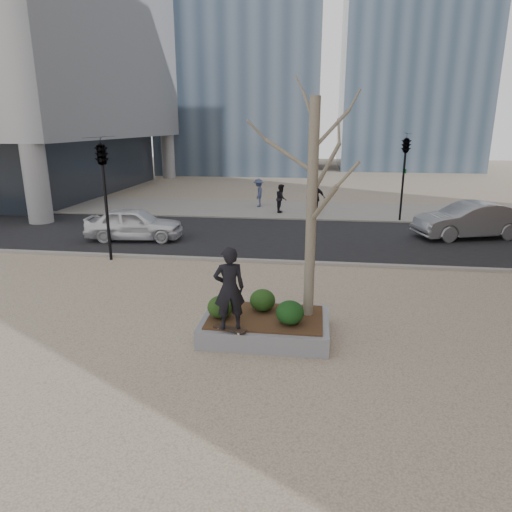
# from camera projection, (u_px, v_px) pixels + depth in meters

# --- Properties ---
(ground) EXTENTS (120.00, 120.00, 0.00)m
(ground) POSITION_uv_depth(u_px,v_px,m) (225.00, 333.00, 11.14)
(ground) COLOR tan
(ground) RESTS_ON ground
(street) EXTENTS (60.00, 8.00, 0.02)m
(street) POSITION_uv_depth(u_px,v_px,m) (269.00, 237.00, 20.66)
(street) COLOR black
(street) RESTS_ON ground
(far_sidewalk) EXTENTS (60.00, 6.00, 0.02)m
(far_sidewalk) POSITION_uv_depth(u_px,v_px,m) (281.00, 209.00, 27.33)
(far_sidewalk) COLOR gray
(far_sidewalk) RESTS_ON ground
(planter) EXTENTS (3.00, 2.00, 0.45)m
(planter) POSITION_uv_depth(u_px,v_px,m) (265.00, 327.00, 10.95)
(planter) COLOR gray
(planter) RESTS_ON ground
(planter_mulch) EXTENTS (2.70, 1.70, 0.04)m
(planter_mulch) POSITION_uv_depth(u_px,v_px,m) (266.00, 317.00, 10.88)
(planter_mulch) COLOR #382314
(planter_mulch) RESTS_ON planter
(sycamore_tree) EXTENTS (2.80, 2.80, 6.60)m
(sycamore_tree) POSITION_uv_depth(u_px,v_px,m) (313.00, 176.00, 10.12)
(sycamore_tree) COLOR gray
(sycamore_tree) RESTS_ON planter_mulch
(shrub_left) EXTENTS (0.62, 0.62, 0.53)m
(shrub_left) POSITION_uv_depth(u_px,v_px,m) (221.00, 307.00, 10.75)
(shrub_left) COLOR black
(shrub_left) RESTS_ON planter_mulch
(shrub_middle) EXTENTS (0.63, 0.63, 0.53)m
(shrub_middle) POSITION_uv_depth(u_px,v_px,m) (263.00, 300.00, 11.16)
(shrub_middle) COLOR #143811
(shrub_middle) RESTS_ON planter_mulch
(shrub_right) EXTENTS (0.65, 0.65, 0.55)m
(shrub_right) POSITION_uv_depth(u_px,v_px,m) (290.00, 313.00, 10.40)
(shrub_right) COLOR #103412
(shrub_right) RESTS_ON planter_mulch
(skateboard) EXTENTS (0.80, 0.45, 0.08)m
(skateboard) POSITION_uv_depth(u_px,v_px,m) (230.00, 330.00, 10.18)
(skateboard) COLOR black
(skateboard) RESTS_ON planter
(skateboarder) EXTENTS (0.79, 0.64, 1.88)m
(skateboarder) POSITION_uv_depth(u_px,v_px,m) (229.00, 289.00, 9.91)
(skateboarder) COLOR black
(skateboarder) RESTS_ON skateboard
(police_car) EXTENTS (4.31, 2.10, 1.42)m
(police_car) POSITION_uv_depth(u_px,v_px,m) (134.00, 224.00, 19.91)
(police_car) COLOR white
(police_car) RESTS_ON street
(car_silver) EXTENTS (5.05, 2.97, 1.57)m
(car_silver) POSITION_uv_depth(u_px,v_px,m) (469.00, 220.00, 20.25)
(car_silver) COLOR gray
(car_silver) RESTS_ON street
(pedestrian_a) EXTENTS (0.63, 0.80, 1.61)m
(pedestrian_a) POSITION_uv_depth(u_px,v_px,m) (281.00, 198.00, 26.10)
(pedestrian_a) COLOR black
(pedestrian_a) RESTS_ON far_sidewalk
(pedestrian_b) EXTENTS (0.70, 1.14, 1.71)m
(pedestrian_b) POSITION_uv_depth(u_px,v_px,m) (259.00, 193.00, 27.89)
(pedestrian_b) COLOR #3B456A
(pedestrian_b) RESTS_ON far_sidewalk
(pedestrian_c) EXTENTS (1.18, 0.78, 1.86)m
(pedestrian_c) POSITION_uv_depth(u_px,v_px,m) (316.00, 198.00, 25.48)
(pedestrian_c) COLOR black
(pedestrian_c) RESTS_ON far_sidewalk
(traffic_light_near) EXTENTS (0.60, 2.48, 4.50)m
(traffic_light_near) POSITION_uv_depth(u_px,v_px,m) (106.00, 200.00, 16.56)
(traffic_light_near) COLOR black
(traffic_light_near) RESTS_ON ground
(traffic_light_far) EXTENTS (0.60, 2.48, 4.50)m
(traffic_light_far) POSITION_uv_depth(u_px,v_px,m) (403.00, 178.00, 23.59)
(traffic_light_far) COLOR black
(traffic_light_far) RESTS_ON ground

